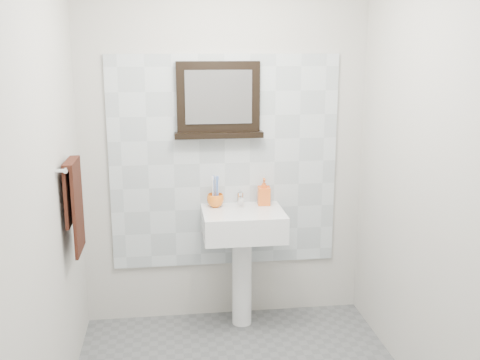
% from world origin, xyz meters
% --- Properties ---
extents(back_wall, '(2.00, 0.01, 2.50)m').
position_xyz_m(back_wall, '(0.00, 1.10, 1.25)').
color(back_wall, beige).
rests_on(back_wall, ground).
extents(front_wall, '(2.00, 0.01, 2.50)m').
position_xyz_m(front_wall, '(0.00, -1.10, 1.25)').
color(front_wall, beige).
rests_on(front_wall, ground).
extents(left_wall, '(0.01, 2.20, 2.50)m').
position_xyz_m(left_wall, '(-1.00, 0.00, 1.25)').
color(left_wall, beige).
rests_on(left_wall, ground).
extents(right_wall, '(0.01, 2.20, 2.50)m').
position_xyz_m(right_wall, '(1.00, 0.00, 1.25)').
color(right_wall, beige).
rests_on(right_wall, ground).
extents(splashback, '(1.60, 0.02, 1.50)m').
position_xyz_m(splashback, '(0.00, 1.09, 1.15)').
color(splashback, silver).
rests_on(splashback, back_wall).
extents(pedestal_sink, '(0.55, 0.44, 0.96)m').
position_xyz_m(pedestal_sink, '(0.10, 0.87, 0.68)').
color(pedestal_sink, white).
rests_on(pedestal_sink, ground).
extents(toothbrush_cup, '(0.12, 0.12, 0.09)m').
position_xyz_m(toothbrush_cup, '(-0.08, 0.99, 0.91)').
color(toothbrush_cup, orange).
rests_on(toothbrush_cup, pedestal_sink).
extents(toothbrushes, '(0.05, 0.04, 0.21)m').
position_xyz_m(toothbrushes, '(-0.07, 0.99, 0.98)').
color(toothbrushes, white).
rests_on(toothbrushes, toothbrush_cup).
extents(soap_dispenser, '(0.09, 0.09, 0.19)m').
position_xyz_m(soap_dispenser, '(0.27, 1.00, 0.96)').
color(soap_dispenser, red).
rests_on(soap_dispenser, pedestal_sink).
extents(framed_mirror, '(0.61, 0.11, 0.52)m').
position_xyz_m(framed_mirror, '(-0.04, 1.06, 1.58)').
color(framed_mirror, black).
rests_on(framed_mirror, back_wall).
extents(towel_bar, '(0.07, 0.40, 0.03)m').
position_xyz_m(towel_bar, '(-0.95, 0.47, 1.30)').
color(towel_bar, silver).
rests_on(towel_bar, left_wall).
extents(hand_towel, '(0.06, 0.30, 0.55)m').
position_xyz_m(hand_towel, '(-0.94, 0.47, 1.09)').
color(hand_towel, black).
rests_on(hand_towel, towel_bar).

